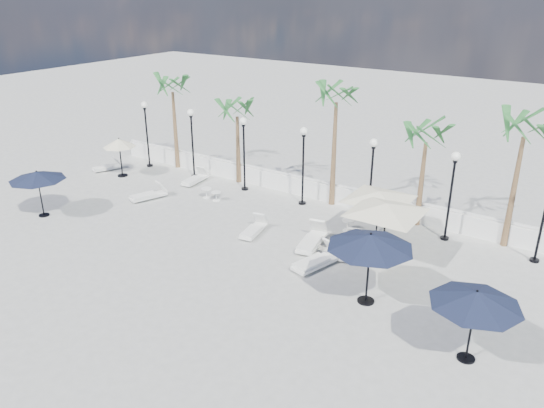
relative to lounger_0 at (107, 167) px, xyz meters
The scene contains 29 objects.
ground 12.84m from the lounger_0, 20.92° to the right, with size 100.00×100.00×0.00m, color gray.
balustrade 12.35m from the lounger_0, 13.66° to the left, with size 26.00×0.30×1.01m.
lamppost_0 3.34m from the lounger_0, 52.04° to the left, with size 0.36×0.36×3.84m.
lamppost_1 5.82m from the lounger_0, 20.97° to the left, with size 0.36×0.36×3.84m.
lamppost_2 9.00m from the lounger_0, 12.70° to the left, with size 0.36×0.36×3.84m.
lamppost_3 12.36m from the lounger_0, ahead, with size 0.36×0.36×3.84m.
lamppost_4 15.78m from the lounger_0, ahead, with size 0.36×0.36×3.84m.
lamppost_5 19.23m from the lounger_0, ahead, with size 0.36×0.36×3.84m.
palm_0 5.92m from the lounger_0, 42.20° to the left, with size 2.60×2.60×5.50m.
palm_1 8.72m from the lounger_0, 19.91° to the left, with size 2.60×2.60×4.70m.
palm_2 14.34m from the lounger_0, 11.62° to the left, with size 2.60×2.60×6.10m.
palm_3 18.09m from the lounger_0, ahead, with size 2.60×2.60×4.90m.
palm_4 21.84m from the lounger_0, ahead, with size 2.60×2.60×5.70m.
lounger_0 is the anchor object (origin of this frame).
lounger_1 5.76m from the lounger_0, 12.55° to the left, with size 0.79×1.88×0.68m.
lounger_2 5.57m from the lounger_0, 18.99° to the right, with size 1.19×1.97×0.70m.
lounger_3 12.18m from the lounger_0, 10.19° to the right, with size 0.90×1.86×0.67m.
lounger_4 16.34m from the lounger_0, ahead, with size 1.17×2.09×0.75m.
lounger_5 15.96m from the lounger_0, 11.34° to the right, with size 1.23×2.24×0.80m.
lounger_6 14.74m from the lounger_0, ahead, with size 1.11×2.26×0.81m.
side_table_0 7.57m from the lounger_0, ahead, with size 0.52×0.52×0.51m.
side_table_1 8.22m from the lounger_0, ahead, with size 0.47×0.47×0.46m.
side_table_2 15.22m from the lounger_0, ahead, with size 0.54×0.54×0.52m.
parasol_navy_left 6.82m from the lounger_0, 65.65° to the right, with size 2.52×2.52×2.22m.
parasol_navy_mid 18.85m from the lounger_0, 13.40° to the right, with size 2.90×2.90×2.60m.
parasol_navy_right 22.63m from the lounger_0, 14.09° to the right, with size 2.58×2.58×2.31m.
parasol_cream_sq_a 16.75m from the lounger_0, ahead, with size 4.88×4.88×2.40m.
parasol_cream_sq_b 17.70m from the lounger_0, ahead, with size 5.14×5.14×2.57m.
parasol_cream_small 2.26m from the lounger_0, ahead, with size 1.80×1.80×2.21m.
Camera 1 is at (12.12, -14.28, 9.97)m, focal length 35.00 mm.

